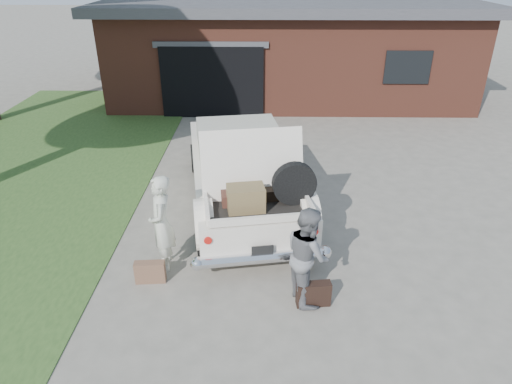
{
  "coord_description": "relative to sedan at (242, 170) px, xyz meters",
  "views": [
    {
      "loc": [
        0.12,
        -6.2,
        4.64
      ],
      "look_at": [
        0.0,
        0.6,
        1.1
      ],
      "focal_mm": 32.0,
      "sensor_mm": 36.0,
      "label": 1
    }
  ],
  "objects": [
    {
      "name": "ground",
      "position": [
        0.31,
        -2.19,
        -0.77
      ],
      "size": [
        90.0,
        90.0,
        0.0
      ],
      "primitive_type": "plane",
      "color": "gray",
      "rests_on": "ground"
    },
    {
      "name": "grass_strip",
      "position": [
        -5.19,
        0.81,
        -0.76
      ],
      "size": [
        6.0,
        16.0,
        0.02
      ],
      "primitive_type": "cube",
      "color": "#2D4C1E",
      "rests_on": "ground"
    },
    {
      "name": "house",
      "position": [
        1.29,
        9.28,
        0.9
      ],
      "size": [
        12.8,
        7.8,
        3.3
      ],
      "color": "brown",
      "rests_on": "ground"
    },
    {
      "name": "sedan",
      "position": [
        0.0,
        0.0,
        0.0
      ],
      "size": [
        2.86,
        5.49,
        2.13
      ],
      "rotation": [
        0.0,
        0.0,
        0.17
      ],
      "color": "white",
      "rests_on": "ground"
    },
    {
      "name": "woman_left",
      "position": [
        -1.19,
        -2.2,
        0.06
      ],
      "size": [
        0.49,
        0.66,
        1.65
      ],
      "primitive_type": "imported",
      "rotation": [
        0.0,
        0.0,
        -1.4
      ],
      "color": "beige",
      "rests_on": "ground"
    },
    {
      "name": "woman_right",
      "position": [
        1.08,
        -2.93,
        0.0
      ],
      "size": [
        0.78,
        0.89,
        1.54
      ],
      "primitive_type": "imported",
      "rotation": [
        0.0,
        0.0,
        1.87
      ],
      "color": "slate",
      "rests_on": "ground"
    },
    {
      "name": "suitcase_left",
      "position": [
        -1.35,
        -2.61,
        -0.59
      ],
      "size": [
        0.49,
        0.19,
        0.37
      ],
      "primitive_type": "cube",
      "rotation": [
        0.0,
        0.0,
        0.08
      ],
      "color": "brown",
      "rests_on": "ground"
    },
    {
      "name": "suitcase_right",
      "position": [
        1.19,
        -3.1,
        -0.58
      ],
      "size": [
        0.52,
        0.22,
        0.39
      ],
      "primitive_type": "cube",
      "rotation": [
        0.0,
        0.0,
        0.12
      ],
      "color": "black",
      "rests_on": "ground"
    }
  ]
}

